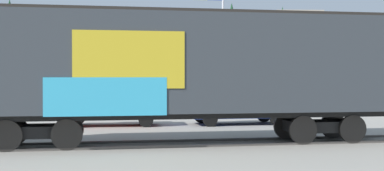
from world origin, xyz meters
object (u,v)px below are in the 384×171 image
Objects in this scene: freight_car at (186,66)px; flagpole at (215,23)px; parked_car_blue at (237,104)px; parked_car_red at (109,107)px.

freight_car is 1.95× the size of flagpole.
freight_car is 7.72m from parked_car_blue.
parked_car_blue reaches higher than parked_car_red.
flagpole is (3.27, 11.17, 2.54)m from freight_car.
parked_car_red is (-5.63, -4.21, -4.18)m from flagpole.
flagpole reaches higher than parked_car_blue.
parked_car_blue is (5.72, -0.20, 0.06)m from parked_car_red.
freight_car reaches higher than parked_car_blue.
parked_car_blue is (0.09, -4.41, -4.12)m from flagpole.
parked_car_blue is (3.36, 6.77, -1.59)m from freight_car.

